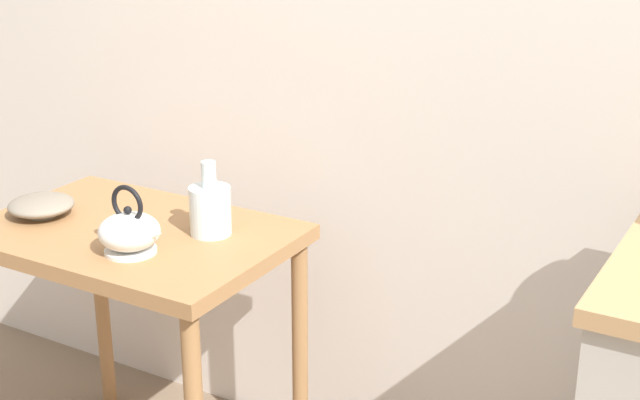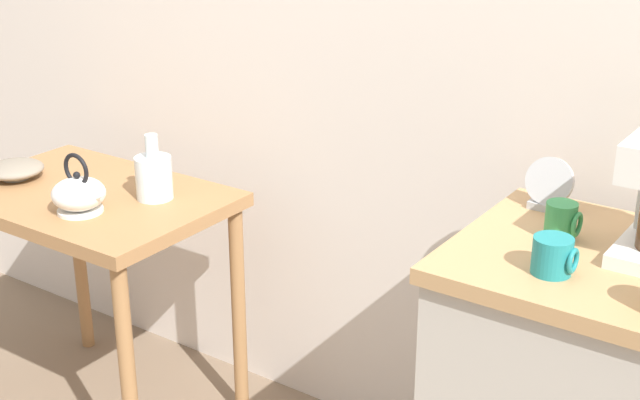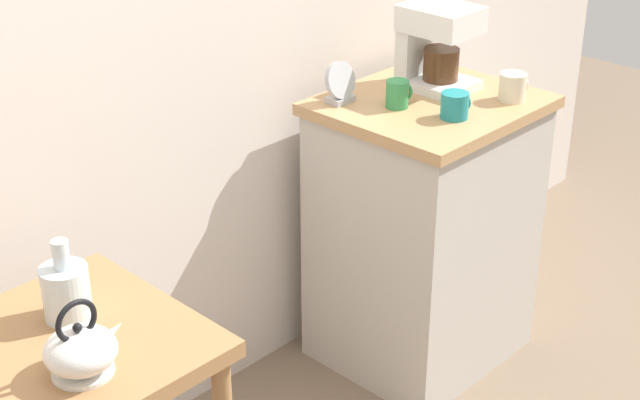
{
  "view_description": "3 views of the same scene",
  "coord_description": "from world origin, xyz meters",
  "px_view_note": "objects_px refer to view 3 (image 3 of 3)",
  "views": [
    {
      "loc": [
        0.77,
        -1.66,
        1.62
      ],
      "look_at": [
        -0.17,
        -0.02,
        0.94
      ],
      "focal_mm": 50.89,
      "sensor_mm": 36.0,
      "label": 1
    },
    {
      "loc": [
        1.22,
        -1.65,
        1.69
      ],
      "look_at": [
        0.13,
        -0.07,
        0.94
      ],
      "focal_mm": 50.04,
      "sensor_mm": 36.0,
      "label": 2
    },
    {
      "loc": [
        -1.45,
        -1.58,
        1.94
      ],
      "look_at": [
        0.18,
        -0.03,
        0.81
      ],
      "focal_mm": 54.06,
      "sensor_mm": 36.0,
      "label": 3
    }
  ],
  "objects_px": {
    "coffee_maker": "(434,43)",
    "mug_small_cream": "(513,87)",
    "glass_carafe_vase": "(66,290)",
    "table_clock": "(340,85)",
    "teakettle": "(81,350)",
    "mug_tall_green": "(398,94)",
    "mug_dark_teal": "(455,105)"
  },
  "relations": [
    {
      "from": "coffee_maker",
      "to": "mug_small_cream",
      "type": "distance_m",
      "value": 0.28
    },
    {
      "from": "coffee_maker",
      "to": "table_clock",
      "type": "xyz_separation_m",
      "value": [
        -0.3,
        0.11,
        -0.09
      ]
    },
    {
      "from": "glass_carafe_vase",
      "to": "table_clock",
      "type": "height_order",
      "value": "table_clock"
    },
    {
      "from": "coffee_maker",
      "to": "mug_small_cream",
      "type": "bearing_deg",
      "value": -74.04
    },
    {
      "from": "teakettle",
      "to": "coffee_maker",
      "type": "relative_size",
      "value": 0.7
    },
    {
      "from": "mug_tall_green",
      "to": "table_clock",
      "type": "xyz_separation_m",
      "value": [
        -0.09,
        0.15,
        0.01
      ]
    },
    {
      "from": "coffee_maker",
      "to": "glass_carafe_vase",
      "type": "bearing_deg",
      "value": -176.67
    },
    {
      "from": "coffee_maker",
      "to": "mug_tall_green",
      "type": "height_order",
      "value": "coffee_maker"
    },
    {
      "from": "teakettle",
      "to": "coffee_maker",
      "type": "bearing_deg",
      "value": 10.57
    },
    {
      "from": "teakettle",
      "to": "mug_small_cream",
      "type": "xyz_separation_m",
      "value": [
        1.56,
        0.03,
        0.14
      ]
    },
    {
      "from": "table_clock",
      "to": "teakettle",
      "type": "bearing_deg",
      "value": -161.81
    },
    {
      "from": "teakettle",
      "to": "coffee_maker",
      "type": "height_order",
      "value": "coffee_maker"
    },
    {
      "from": "coffee_maker",
      "to": "mug_small_cream",
      "type": "height_order",
      "value": "coffee_maker"
    },
    {
      "from": "glass_carafe_vase",
      "to": "mug_small_cream",
      "type": "xyz_separation_m",
      "value": [
        1.47,
        -0.17,
        0.13
      ]
    },
    {
      "from": "mug_small_cream",
      "to": "mug_tall_green",
      "type": "bearing_deg",
      "value": 143.05
    },
    {
      "from": "coffee_maker",
      "to": "mug_tall_green",
      "type": "xyz_separation_m",
      "value": [
        -0.21,
        -0.04,
        -0.1
      ]
    },
    {
      "from": "coffee_maker",
      "to": "mug_small_cream",
      "type": "relative_size",
      "value": 2.93
    },
    {
      "from": "mug_tall_green",
      "to": "table_clock",
      "type": "bearing_deg",
      "value": 120.57
    },
    {
      "from": "teakettle",
      "to": "table_clock",
      "type": "bearing_deg",
      "value": 18.19
    },
    {
      "from": "teakettle",
      "to": "mug_small_cream",
      "type": "height_order",
      "value": "mug_small_cream"
    },
    {
      "from": "glass_carafe_vase",
      "to": "mug_tall_green",
      "type": "relative_size",
      "value": 2.33
    },
    {
      "from": "glass_carafe_vase",
      "to": "mug_tall_green",
      "type": "height_order",
      "value": "mug_tall_green"
    },
    {
      "from": "mug_dark_teal",
      "to": "mug_small_cream",
      "type": "bearing_deg",
      "value": -9.46
    },
    {
      "from": "teakettle",
      "to": "coffee_maker",
      "type": "distance_m",
      "value": 1.53
    },
    {
      "from": "mug_dark_teal",
      "to": "mug_small_cream",
      "type": "relative_size",
      "value": 0.99
    },
    {
      "from": "glass_carafe_vase",
      "to": "coffee_maker",
      "type": "relative_size",
      "value": 0.74
    },
    {
      "from": "mug_small_cream",
      "to": "table_clock",
      "type": "relative_size",
      "value": 0.71
    },
    {
      "from": "mug_tall_green",
      "to": "mug_small_cream",
      "type": "xyz_separation_m",
      "value": [
        0.28,
        -0.21,
        0.0
      ]
    },
    {
      "from": "mug_dark_teal",
      "to": "table_clock",
      "type": "distance_m",
      "value": 0.35
    },
    {
      "from": "glass_carafe_vase",
      "to": "mug_dark_teal",
      "type": "height_order",
      "value": "mug_dark_teal"
    },
    {
      "from": "mug_small_cream",
      "to": "mug_dark_teal",
      "type": "bearing_deg",
      "value": 170.54
    },
    {
      "from": "mug_dark_teal",
      "to": "table_clock",
      "type": "xyz_separation_m",
      "value": [
        -0.14,
        0.32,
        0.02
      ]
    }
  ]
}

